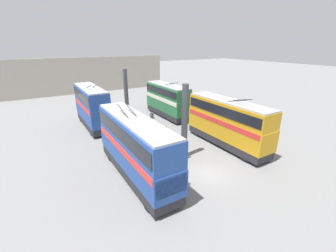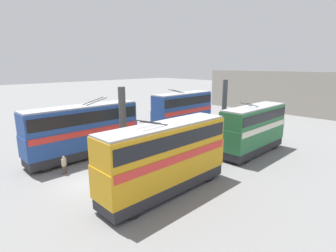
{
  "view_description": "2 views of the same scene",
  "coord_description": "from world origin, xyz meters",
  "px_view_note": "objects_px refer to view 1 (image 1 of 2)",
  "views": [
    {
      "loc": [
        -12.6,
        11.8,
        10.65
      ],
      "look_at": [
        8.76,
        -1.16,
        1.47
      ],
      "focal_mm": 24.0,
      "sensor_mm": 36.0,
      "label": 1
    },
    {
      "loc": [
        -8.49,
        -18.05,
        9.04
      ],
      "look_at": [
        8.62,
        -0.52,
        3.29
      ],
      "focal_mm": 28.0,
      "sensor_mm": 36.0,
      "label": 2
    }
  ],
  "objects_px": {
    "bus_left_near": "(228,120)",
    "bus_right_near": "(135,145)",
    "person_by_right_row": "(184,177)",
    "oil_drum": "(152,116)",
    "bus_left_far": "(167,99)",
    "person_aisle_midway": "(165,132)",
    "bus_right_mid": "(92,105)"
  },
  "relations": [
    {
      "from": "bus_left_near",
      "to": "person_aisle_midway",
      "type": "relative_size",
      "value": 6.14
    },
    {
      "from": "bus_left_near",
      "to": "bus_right_mid",
      "type": "distance_m",
      "value": 17.54
    },
    {
      "from": "bus_left_near",
      "to": "bus_right_near",
      "type": "xyz_separation_m",
      "value": [
        -0.64,
        10.98,
        0.06
      ]
    },
    {
      "from": "person_by_right_row",
      "to": "bus_left_far",
      "type": "bearing_deg",
      "value": -159.55
    },
    {
      "from": "bus_left_far",
      "to": "bus_right_near",
      "type": "height_order",
      "value": "bus_right_near"
    },
    {
      "from": "person_by_right_row",
      "to": "bus_right_near",
      "type": "bearing_deg",
      "value": -93.65
    },
    {
      "from": "bus_left_near",
      "to": "bus_left_far",
      "type": "bearing_deg",
      "value": -0.0
    },
    {
      "from": "bus_left_near",
      "to": "bus_left_far",
      "type": "xyz_separation_m",
      "value": [
        12.51,
        -0.0,
        -0.1
      ]
    },
    {
      "from": "bus_right_near",
      "to": "person_aisle_midway",
      "type": "distance_m",
      "value": 8.64
    },
    {
      "from": "bus_left_far",
      "to": "bus_right_near",
      "type": "distance_m",
      "value": 17.13
    },
    {
      "from": "person_aisle_midway",
      "to": "person_by_right_row",
      "type": "relative_size",
      "value": 1.07
    },
    {
      "from": "bus_left_near",
      "to": "bus_right_mid",
      "type": "xyz_separation_m",
      "value": [
        13.68,
        10.98,
        0.16
      ]
    },
    {
      "from": "bus_left_near",
      "to": "person_aisle_midway",
      "type": "height_order",
      "value": "bus_left_near"
    },
    {
      "from": "bus_left_near",
      "to": "person_by_right_row",
      "type": "relative_size",
      "value": 6.58
    },
    {
      "from": "bus_left_near",
      "to": "oil_drum",
      "type": "xyz_separation_m",
      "value": [
        12.8,
        2.59,
        -2.47
      ]
    },
    {
      "from": "bus_right_near",
      "to": "oil_drum",
      "type": "xyz_separation_m",
      "value": [
        13.44,
        -8.39,
        -2.53
      ]
    },
    {
      "from": "person_by_right_row",
      "to": "oil_drum",
      "type": "xyz_separation_m",
      "value": [
        16.67,
        -5.79,
        -0.4
      ]
    },
    {
      "from": "person_by_right_row",
      "to": "oil_drum",
      "type": "distance_m",
      "value": 17.65
    },
    {
      "from": "person_aisle_midway",
      "to": "person_by_right_row",
      "type": "bearing_deg",
      "value": -54.55
    },
    {
      "from": "bus_left_far",
      "to": "person_aisle_midway",
      "type": "height_order",
      "value": "bus_left_far"
    },
    {
      "from": "person_aisle_midway",
      "to": "oil_drum",
      "type": "distance_m",
      "value": 8.08
    },
    {
      "from": "oil_drum",
      "to": "bus_right_mid",
      "type": "bearing_deg",
      "value": 83.99
    },
    {
      "from": "oil_drum",
      "to": "person_by_right_row",
      "type": "bearing_deg",
      "value": 160.84
    },
    {
      "from": "bus_left_near",
      "to": "person_aisle_midway",
      "type": "bearing_deg",
      "value": 43.59
    },
    {
      "from": "bus_right_mid",
      "to": "oil_drum",
      "type": "relative_size",
      "value": 10.68
    },
    {
      "from": "bus_left_far",
      "to": "bus_right_mid",
      "type": "relative_size",
      "value": 0.98
    },
    {
      "from": "person_by_right_row",
      "to": "oil_drum",
      "type": "relative_size",
      "value": 1.83
    },
    {
      "from": "bus_left_far",
      "to": "oil_drum",
      "type": "xyz_separation_m",
      "value": [
        0.29,
        2.59,
        -2.37
      ]
    },
    {
      "from": "bus_right_mid",
      "to": "person_by_right_row",
      "type": "height_order",
      "value": "bus_right_mid"
    },
    {
      "from": "bus_right_mid",
      "to": "oil_drum",
      "type": "xyz_separation_m",
      "value": [
        -0.88,
        -8.39,
        -2.63
      ]
    },
    {
      "from": "person_aisle_midway",
      "to": "person_by_right_row",
      "type": "height_order",
      "value": "person_aisle_midway"
    },
    {
      "from": "bus_right_near",
      "to": "person_by_right_row",
      "type": "height_order",
      "value": "bus_right_near"
    }
  ]
}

